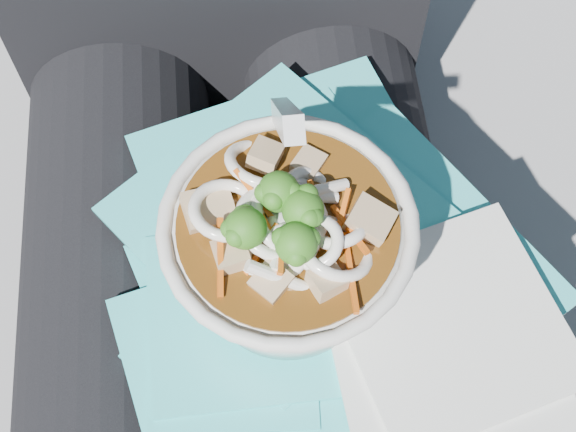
{
  "coord_description": "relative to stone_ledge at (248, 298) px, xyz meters",
  "views": [
    {
      "loc": [
        0.01,
        -0.2,
        1.11
      ],
      "look_at": [
        0.03,
        0.0,
        0.72
      ],
      "focal_mm": 50.0,
      "sensor_mm": 36.0,
      "label": 1
    }
  ],
  "objects": [
    {
      "name": "person_body",
      "position": [
        0.0,
        -0.06,
        0.33
      ],
      "size": [
        0.34,
        0.94,
        1.0
      ],
      "color": "black",
      "rests_on": "ground"
    },
    {
      "name": "stone_ledge",
      "position": [
        0.0,
        0.0,
        0.0
      ],
      "size": [
        1.01,
        0.51,
        0.45
      ],
      "primitive_type": "cube",
      "rotation": [
        0.0,
        0.0,
        0.01
      ],
      "color": "gray",
      "rests_on": "ground"
    },
    {
      "name": "lap",
      "position": [
        0.0,
        -0.15,
        0.3
      ],
      "size": [
        0.34,
        0.48,
        0.15
      ],
      "color": "black",
      "rests_on": "stone_ledge"
    },
    {
      "name": "napkins",
      "position": [
        0.13,
        -0.21,
        0.4
      ],
      "size": [
        0.16,
        0.19,
        0.01
      ],
      "color": "silver",
      "rests_on": "plastic_bag"
    },
    {
      "name": "plastic_bag",
      "position": [
        0.04,
        -0.13,
        0.39
      ],
      "size": [
        0.33,
        0.34,
        0.02
      ],
      "color": "#2EBEC2",
      "rests_on": "lap"
    },
    {
      "name": "udon_bowl",
      "position": [
        0.03,
        -0.15,
        0.45
      ],
      "size": [
        0.17,
        0.17,
        0.19
      ],
      "color": "silver",
      "rests_on": "plastic_bag"
    }
  ]
}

